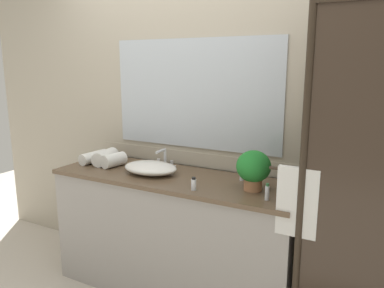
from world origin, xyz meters
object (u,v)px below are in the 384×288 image
object	(u,v)px
amenity_bottle_body_wash	(267,192)
rolled_towel_middle	(105,157)
amenity_bottle_lotion	(194,184)
rolled_towel_near_edge	(94,157)
sink_basin	(150,168)
potted_plant	(254,168)
faucet	(164,161)
amenity_bottle_shampoo	(242,174)
rolled_towel_far_edge	(114,160)

from	to	relation	value
amenity_bottle_body_wash	rolled_towel_middle	bearing A→B (deg)	172.57
amenity_bottle_lotion	rolled_towel_near_edge	xyz separation A→B (m)	(-1.03, 0.21, 0.01)
sink_basin	potted_plant	size ratio (longest dim) A/B	1.60
sink_basin	faucet	bearing A→B (deg)	90.00
amenity_bottle_lotion	amenity_bottle_shampoo	xyz separation A→B (m)	(0.20, 0.33, 0.01)
faucet	rolled_towel_middle	size ratio (longest dim) A/B	0.73
amenity_bottle_shampoo	rolled_towel_far_edge	xyz separation A→B (m)	(-1.00, -0.13, 0.01)
amenity_bottle_body_wash	rolled_towel_near_edge	size ratio (longest dim) A/B	0.41
amenity_bottle_shampoo	potted_plant	bearing A→B (deg)	-49.12
rolled_towel_near_edge	rolled_towel_middle	distance (m)	0.11
rolled_towel_far_edge	potted_plant	bearing A→B (deg)	-1.17
sink_basin	amenity_bottle_shampoo	xyz separation A→B (m)	(0.65, 0.15, 0.00)
rolled_towel_near_edge	rolled_towel_far_edge	distance (m)	0.22
rolled_towel_near_edge	rolled_towel_middle	xyz separation A→B (m)	(0.11, 0.01, 0.01)
potted_plant	amenity_bottle_shampoo	distance (m)	0.23
amenity_bottle_body_wash	sink_basin	bearing A→B (deg)	171.77
faucet	amenity_bottle_body_wash	distance (m)	0.97
rolled_towel_far_edge	faucet	bearing A→B (deg)	25.32
amenity_bottle_lotion	rolled_towel_near_edge	distance (m)	1.05
amenity_bottle_lotion	rolled_towel_middle	bearing A→B (deg)	166.10
amenity_bottle_lotion	rolled_towel_near_edge	bearing A→B (deg)	168.21
amenity_bottle_lotion	rolled_towel_near_edge	world-z (taller)	rolled_towel_near_edge
sink_basin	rolled_towel_near_edge	xyz separation A→B (m)	(-0.58, 0.04, 0.00)
amenity_bottle_lotion	rolled_towel_far_edge	bearing A→B (deg)	165.96
faucet	potted_plant	distance (m)	0.81
amenity_bottle_body_wash	rolled_towel_middle	world-z (taller)	rolled_towel_middle
amenity_bottle_body_wash	rolled_towel_near_edge	xyz separation A→B (m)	(-1.49, 0.17, -0.00)
faucet	rolled_towel_near_edge	xyz separation A→B (m)	(-0.58, -0.16, -0.00)
faucet	amenity_bottle_body_wash	bearing A→B (deg)	-19.44
potted_plant	amenity_bottle_shampoo	bearing A→B (deg)	130.88
amenity_bottle_body_wash	rolled_towel_far_edge	bearing A→B (deg)	173.05
faucet	potted_plant	size ratio (longest dim) A/B	0.66
amenity_bottle_body_wash	faucet	bearing A→B (deg)	160.56
amenity_bottle_body_wash	rolled_towel_far_edge	xyz separation A→B (m)	(-1.27, 0.15, 0.00)
potted_plant	rolled_towel_near_edge	world-z (taller)	potted_plant
sink_basin	amenity_bottle_body_wash	world-z (taller)	amenity_bottle_body_wash
amenity_bottle_lotion	amenity_bottle_shampoo	bearing A→B (deg)	59.42
amenity_bottle_body_wash	rolled_towel_near_edge	world-z (taller)	amenity_bottle_body_wash
sink_basin	amenity_bottle_body_wash	xyz separation A→B (m)	(0.92, -0.13, 0.01)
faucet	rolled_towel_far_edge	size ratio (longest dim) A/B	0.91
potted_plant	rolled_towel_middle	bearing A→B (deg)	177.78
sink_basin	amenity_bottle_body_wash	size ratio (longest dim) A/B	4.03
rolled_towel_far_edge	amenity_bottle_shampoo	bearing A→B (deg)	7.43
sink_basin	rolled_towel_middle	distance (m)	0.47
sink_basin	faucet	xyz separation A→B (m)	(0.00, 0.19, 0.01)
potted_plant	faucet	bearing A→B (deg)	166.26
amenity_bottle_lotion	rolled_towel_far_edge	size ratio (longest dim) A/B	0.45
rolled_towel_near_edge	sink_basin	bearing A→B (deg)	-3.48
potted_plant	amenity_bottle_shampoo	size ratio (longest dim) A/B	2.65
amenity_bottle_body_wash	amenity_bottle_lotion	world-z (taller)	amenity_bottle_body_wash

